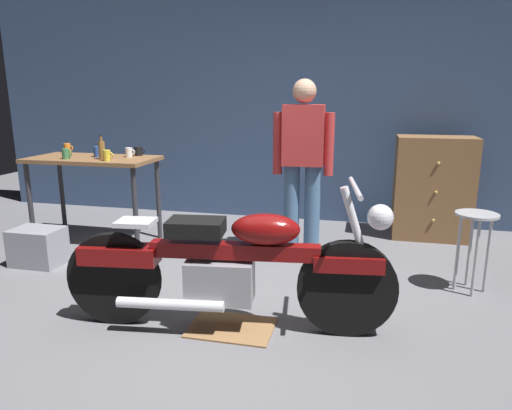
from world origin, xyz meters
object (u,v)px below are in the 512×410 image
at_px(bottle, 102,150).
at_px(motorcycle, 230,265).
at_px(shop_stool, 475,231).
at_px(mug_blue_enamel, 98,152).
at_px(mug_orange_travel, 68,149).
at_px(wooden_dresser, 433,188).
at_px(mug_yellow_tall, 107,155).
at_px(mug_black_matte, 139,151).
at_px(person_standing, 303,160).
at_px(mug_white_ceramic, 129,152).
at_px(mug_green_speckled, 66,154).
at_px(storage_bin, 38,247).

bearing_deg(bottle, motorcycle, -38.99).
xyz_separation_m(shop_stool, mug_blue_enamel, (-3.55, 0.53, 0.46)).
height_order(mug_orange_travel, bottle, bottle).
height_order(wooden_dresser, mug_yellow_tall, wooden_dresser).
distance_m(mug_black_matte, bottle, 0.41).
height_order(person_standing, mug_white_ceramic, person_standing).
xyz_separation_m(wooden_dresser, mug_green_speckled, (-3.64, -1.12, 0.40)).
xyz_separation_m(motorcycle, mug_yellow_tall, (-1.62, 1.32, 0.50)).
xyz_separation_m(person_standing, mug_black_matte, (-1.76, 0.14, 0.02)).
bearing_deg(person_standing, storage_bin, 18.00).
xyz_separation_m(person_standing, mug_orange_travel, (-2.58, 0.11, 0.03)).
height_order(mug_yellow_tall, mug_white_ceramic, mug_yellow_tall).
relative_size(wooden_dresser, mug_green_speckled, 10.07).
bearing_deg(mug_green_speckled, mug_black_matte, 34.72).
height_order(motorcycle, shop_stool, motorcycle).
distance_m(mug_orange_travel, mug_black_matte, 0.82).
height_order(mug_black_matte, mug_green_speckled, mug_green_speckled).
bearing_deg(motorcycle, bottle, 133.91).
xyz_separation_m(motorcycle, mug_green_speckled, (-2.09, 1.34, 0.50)).
bearing_deg(shop_stool, person_standing, 158.14).
relative_size(mug_black_matte, mug_white_ceramic, 1.07).
height_order(person_standing, mug_black_matte, person_standing).
distance_m(mug_yellow_tall, mug_green_speckled, 0.47).
bearing_deg(mug_blue_enamel, mug_orange_travel, 161.73).
relative_size(motorcycle, mug_orange_travel, 19.41).
bearing_deg(mug_white_ceramic, mug_yellow_tall, -105.11).
relative_size(mug_green_speckled, bottle, 0.45).
xyz_separation_m(mug_blue_enamel, bottle, (0.14, -0.16, 0.04)).
relative_size(mug_orange_travel, mug_blue_enamel, 0.91).
distance_m(mug_black_matte, mug_green_speckled, 0.71).
bearing_deg(mug_green_speckled, wooden_dresser, 17.09).
relative_size(storage_bin, mug_yellow_tall, 4.14).
height_order(mug_green_speckled, bottle, bottle).
bearing_deg(mug_yellow_tall, motorcycle, -39.04).
relative_size(mug_orange_travel, mug_yellow_tall, 1.06).
distance_m(mug_orange_travel, bottle, 0.68).
bearing_deg(mug_black_matte, storage_bin, -119.02).
relative_size(person_standing, shop_stool, 2.61).
xyz_separation_m(motorcycle, storage_bin, (-2.06, 0.76, -0.28)).
bearing_deg(person_standing, shop_stool, 155.96).
relative_size(mug_blue_enamel, mug_green_speckled, 1.13).
bearing_deg(mug_orange_travel, mug_yellow_tall, -29.07).
xyz_separation_m(motorcycle, wooden_dresser, (1.55, 2.46, 0.10)).
xyz_separation_m(storage_bin, mug_green_speckled, (-0.03, 0.59, 0.78)).
bearing_deg(mug_blue_enamel, bottle, -48.38).
relative_size(mug_orange_travel, mug_white_ceramic, 1.05).
bearing_deg(mug_orange_travel, shop_stool, -9.63).
distance_m(wooden_dresser, mug_white_ceramic, 3.23).
xyz_separation_m(storage_bin, mug_blue_enamel, (0.19, 0.80, 0.78)).
bearing_deg(bottle, storage_bin, -117.29).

